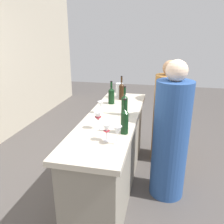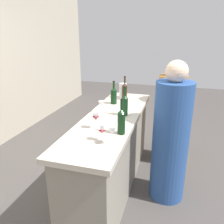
{
  "view_description": "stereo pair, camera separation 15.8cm",
  "coord_description": "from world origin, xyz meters",
  "px_view_note": "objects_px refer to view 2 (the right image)",
  "views": [
    {
      "loc": [
        -2.39,
        -0.53,
        1.84
      ],
      "look_at": [
        0.0,
        0.0,
        0.98
      ],
      "focal_mm": 36.49,
      "sensor_mm": 36.0,
      "label": 1
    },
    {
      "loc": [
        -2.35,
        -0.68,
        1.84
      ],
      "look_at": [
        0.0,
        0.0,
        0.98
      ],
      "focal_mm": 36.49,
      "sensor_mm": 36.0,
      "label": 2
    }
  ],
  "objects_px": {
    "wine_glass_far_left": "(101,104)",
    "water_pitcher": "(123,91)",
    "wine_bottle_center_dark_green": "(114,95)",
    "wine_bottle_second_left_dark_green": "(125,104)",
    "person_center_guest": "(170,118)",
    "wine_glass_near_center": "(102,129)",
    "wine_bottle_second_right_amber_brown": "(125,91)",
    "wine_bottle_leftmost_dark_green": "(121,121)",
    "person_left_guest": "(170,140)",
    "wine_glass_near_right": "(96,117)",
    "wine_glass_near_left": "(112,131)"
  },
  "relations": [
    {
      "from": "wine_glass_far_left",
      "to": "water_pitcher",
      "type": "relative_size",
      "value": 0.69
    },
    {
      "from": "wine_bottle_center_dark_green",
      "to": "water_pitcher",
      "type": "xyz_separation_m",
      "value": [
        0.33,
        -0.05,
        -0.01
      ]
    },
    {
      "from": "wine_bottle_second_left_dark_green",
      "to": "wine_glass_far_left",
      "type": "xyz_separation_m",
      "value": [
        0.0,
        0.28,
        -0.02
      ]
    },
    {
      "from": "person_center_guest",
      "to": "water_pitcher",
      "type": "bearing_deg",
      "value": 3.29
    },
    {
      "from": "wine_glass_near_center",
      "to": "water_pitcher",
      "type": "distance_m",
      "value": 1.43
    },
    {
      "from": "wine_bottle_second_right_amber_brown",
      "to": "wine_glass_far_left",
      "type": "relative_size",
      "value": 2.31
    },
    {
      "from": "wine_bottle_leftmost_dark_green",
      "to": "water_pitcher",
      "type": "bearing_deg",
      "value": 12.96
    },
    {
      "from": "wine_glass_far_left",
      "to": "person_left_guest",
      "type": "bearing_deg",
      "value": -95.31
    },
    {
      "from": "wine_bottle_second_right_amber_brown",
      "to": "wine_glass_near_right",
      "type": "xyz_separation_m",
      "value": [
        -1.09,
        0.04,
        -0.01
      ]
    },
    {
      "from": "wine_bottle_leftmost_dark_green",
      "to": "person_center_guest",
      "type": "relative_size",
      "value": 0.23
    },
    {
      "from": "wine_bottle_leftmost_dark_green",
      "to": "person_left_guest",
      "type": "distance_m",
      "value": 0.71
    },
    {
      "from": "person_center_guest",
      "to": "person_left_guest",
      "type": "bearing_deg",
      "value": 94.6
    },
    {
      "from": "wine_bottle_second_left_dark_green",
      "to": "wine_bottle_second_right_amber_brown",
      "type": "distance_m",
      "value": 0.65
    },
    {
      "from": "wine_glass_near_right",
      "to": "person_center_guest",
      "type": "distance_m",
      "value": 1.43
    },
    {
      "from": "wine_glass_near_center",
      "to": "person_left_guest",
      "type": "distance_m",
      "value": 0.9
    },
    {
      "from": "wine_bottle_leftmost_dark_green",
      "to": "wine_glass_near_left",
      "type": "relative_size",
      "value": 2.02
    },
    {
      "from": "wine_bottle_second_left_dark_green",
      "to": "person_left_guest",
      "type": "height_order",
      "value": "person_left_guest"
    },
    {
      "from": "water_pitcher",
      "to": "wine_glass_near_center",
      "type": "bearing_deg",
      "value": -173.71
    },
    {
      "from": "water_pitcher",
      "to": "person_left_guest",
      "type": "distance_m",
      "value": 1.14
    },
    {
      "from": "person_left_guest",
      "to": "person_center_guest",
      "type": "bearing_deg",
      "value": -97.49
    },
    {
      "from": "wine_glass_near_center",
      "to": "wine_bottle_leftmost_dark_green",
      "type": "bearing_deg",
      "value": -33.61
    },
    {
      "from": "wine_bottle_second_left_dark_green",
      "to": "wine_bottle_center_dark_green",
      "type": "distance_m",
      "value": 0.47
    },
    {
      "from": "wine_bottle_leftmost_dark_green",
      "to": "wine_bottle_center_dark_green",
      "type": "distance_m",
      "value": 0.97
    },
    {
      "from": "wine_bottle_second_right_amber_brown",
      "to": "wine_glass_near_right",
      "type": "relative_size",
      "value": 1.92
    },
    {
      "from": "wine_glass_near_center",
      "to": "person_left_guest",
      "type": "height_order",
      "value": "person_left_guest"
    },
    {
      "from": "wine_bottle_second_right_amber_brown",
      "to": "wine_glass_near_left",
      "type": "bearing_deg",
      "value": -171.16
    },
    {
      "from": "wine_bottle_leftmost_dark_green",
      "to": "water_pitcher",
      "type": "height_order",
      "value": "wine_bottle_leftmost_dark_green"
    },
    {
      "from": "wine_bottle_center_dark_green",
      "to": "person_left_guest",
      "type": "bearing_deg",
      "value": -121.44
    },
    {
      "from": "wine_glass_near_center",
      "to": "person_center_guest",
      "type": "bearing_deg",
      "value": -20.61
    },
    {
      "from": "wine_glass_near_right",
      "to": "wine_bottle_leftmost_dark_green",
      "type": "bearing_deg",
      "value": -100.53
    },
    {
      "from": "wine_bottle_second_right_amber_brown",
      "to": "wine_glass_near_left",
      "type": "relative_size",
      "value": 1.99
    },
    {
      "from": "water_pitcher",
      "to": "person_center_guest",
      "type": "xyz_separation_m",
      "value": [
        0.02,
        -0.7,
        -0.36
      ]
    },
    {
      "from": "wine_glass_far_left",
      "to": "person_left_guest",
      "type": "xyz_separation_m",
      "value": [
        -0.08,
        -0.82,
        -0.31
      ]
    },
    {
      "from": "wine_glass_near_left",
      "to": "wine_glass_far_left",
      "type": "relative_size",
      "value": 1.16
    },
    {
      "from": "wine_bottle_center_dark_green",
      "to": "wine_glass_far_left",
      "type": "height_order",
      "value": "wine_bottle_center_dark_green"
    },
    {
      "from": "wine_glass_far_left",
      "to": "wine_glass_near_right",
      "type": "bearing_deg",
      "value": -167.96
    },
    {
      "from": "person_left_guest",
      "to": "wine_glass_far_left",
      "type": "bearing_deg",
      "value": -15.43
    },
    {
      "from": "wine_glass_near_right",
      "to": "water_pitcher",
      "type": "height_order",
      "value": "water_pitcher"
    },
    {
      "from": "wine_glass_near_right",
      "to": "wine_glass_near_center",
      "type": "bearing_deg",
      "value": -148.97
    },
    {
      "from": "wine_glass_near_center",
      "to": "water_pitcher",
      "type": "xyz_separation_m",
      "value": [
        1.43,
        0.16,
        -0.0
      ]
    },
    {
      "from": "person_left_guest",
      "to": "wine_bottle_leftmost_dark_green",
      "type": "bearing_deg",
      "value": 33.26
    },
    {
      "from": "wine_bottle_second_right_amber_brown",
      "to": "wine_glass_near_center",
      "type": "bearing_deg",
      "value": -175.34
    },
    {
      "from": "wine_bottle_second_left_dark_green",
      "to": "water_pitcher",
      "type": "height_order",
      "value": "wine_bottle_second_left_dark_green"
    },
    {
      "from": "wine_glass_near_right",
      "to": "wine_bottle_second_left_dark_green",
      "type": "bearing_deg",
      "value": -22.32
    },
    {
      "from": "wine_bottle_leftmost_dark_green",
      "to": "wine_bottle_second_left_dark_green",
      "type": "bearing_deg",
      "value": 9.63
    },
    {
      "from": "wine_bottle_second_left_dark_green",
      "to": "wine_bottle_center_dark_green",
      "type": "height_order",
      "value": "wine_bottle_second_left_dark_green"
    },
    {
      "from": "wine_bottle_leftmost_dark_green",
      "to": "wine_glass_near_left",
      "type": "distance_m",
      "value": 0.24
    },
    {
      "from": "wine_bottle_center_dark_green",
      "to": "wine_bottle_second_right_amber_brown",
      "type": "relative_size",
      "value": 0.91
    },
    {
      "from": "water_pitcher",
      "to": "wine_bottle_second_left_dark_green",
      "type": "bearing_deg",
      "value": -164.8
    },
    {
      "from": "wine_glass_far_left",
      "to": "wine_glass_near_left",
      "type": "bearing_deg",
      "value": -154.94
    }
  ]
}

